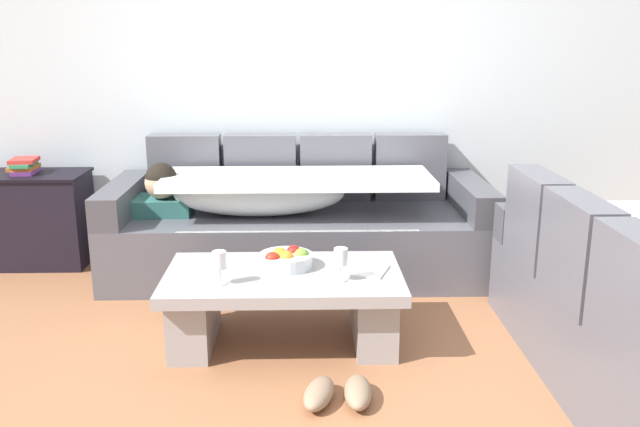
{
  "coord_description": "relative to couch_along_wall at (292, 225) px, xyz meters",
  "views": [
    {
      "loc": [
        -0.1,
        -2.66,
        1.54
      ],
      "look_at": [
        0.0,
        1.08,
        0.55
      ],
      "focal_mm": 37.7,
      "sensor_mm": 36.0,
      "label": 1
    }
  ],
  "objects": [
    {
      "name": "ground_plane",
      "position": [
        0.17,
        -1.63,
        -0.33
      ],
      "size": [
        14.0,
        14.0,
        0.0
      ],
      "primitive_type": "plane",
      "color": "#955F3D"
    },
    {
      "name": "back_wall",
      "position": [
        0.17,
        0.52,
        1.02
      ],
      "size": [
        9.0,
        0.1,
        2.7
      ],
      "primitive_type": "cube",
      "color": "silver",
      "rests_on": "ground_plane"
    },
    {
      "name": "couch_along_wall",
      "position": [
        0.0,
        0.0,
        0.0
      ],
      "size": [
        2.46,
        0.92,
        0.88
      ],
      "color": "#54545C",
      "rests_on": "ground_plane"
    },
    {
      "name": "coffee_table",
      "position": [
        -0.03,
        -1.07,
        -0.09
      ],
      "size": [
        1.2,
        0.68,
        0.38
      ],
      "color": "#9A9696",
      "rests_on": "ground_plane"
    },
    {
      "name": "fruit_bowl",
      "position": [
        -0.02,
        -0.99,
        0.09
      ],
      "size": [
        0.28,
        0.28,
        0.1
      ],
      "color": "silver",
      "rests_on": "coffee_table"
    },
    {
      "name": "wine_glass_near_left",
      "position": [
        -0.33,
        -1.22,
        0.17
      ],
      "size": [
        0.07,
        0.07,
        0.17
      ],
      "color": "silver",
      "rests_on": "coffee_table"
    },
    {
      "name": "wine_glass_near_right",
      "position": [
        0.26,
        -1.19,
        0.17
      ],
      "size": [
        0.07,
        0.07,
        0.17
      ],
      "color": "silver",
      "rests_on": "coffee_table"
    },
    {
      "name": "open_magazine",
      "position": [
        0.36,
        -1.04,
        0.06
      ],
      "size": [
        0.34,
        0.29,
        0.01
      ],
      "primitive_type": "cube",
      "rotation": [
        0.0,
        0.0,
        -0.35
      ],
      "color": "white",
      "rests_on": "coffee_table"
    },
    {
      "name": "side_cabinet",
      "position": [
        -1.77,
        0.22,
        -0.01
      ],
      "size": [
        0.72,
        0.44,
        0.64
      ],
      "color": "black",
      "rests_on": "ground_plane"
    },
    {
      "name": "book_stack_on_cabinet",
      "position": [
        -1.81,
        0.23,
        0.36
      ],
      "size": [
        0.18,
        0.23,
        0.1
      ],
      "color": "#72337F",
      "rests_on": "side_cabinet"
    },
    {
      "name": "pair_of_shoes",
      "position": [
        0.22,
        -1.68,
        -0.28
      ],
      "size": [
        0.33,
        0.29,
        0.09
      ],
      "color": "#8C7259",
      "rests_on": "ground_plane"
    }
  ]
}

